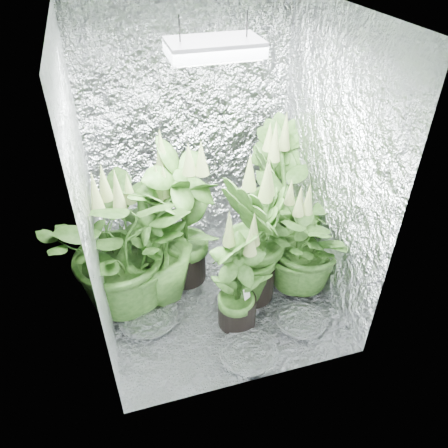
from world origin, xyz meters
TOP-DOWN VIEW (x-y plane):
  - ground at (0.00, 0.00)m, footprint 1.60×1.60m
  - walls at (0.00, 0.00)m, footprint 1.62×1.62m
  - ceiling at (0.00, 0.00)m, footprint 1.60×1.60m
  - grow_lamp at (0.00, 0.00)m, footprint 0.50×0.30m
  - plant_a at (-0.64, 0.10)m, footprint 1.09×1.09m
  - plant_b at (-0.19, 0.25)m, footprint 0.85×0.85m
  - plant_c at (0.64, 0.48)m, footprint 0.69×0.69m
  - plant_d at (-0.43, 0.13)m, footprint 0.77×0.77m
  - plant_e at (0.63, -0.10)m, footprint 0.89×0.89m
  - plant_f at (0.06, -0.32)m, footprint 0.60×0.60m
  - plant_g at (0.26, -0.08)m, footprint 0.69×0.69m
  - circulation_fan at (0.59, 0.63)m, footprint 0.19×0.31m
  - plant_label at (0.11, -0.34)m, footprint 0.06×0.05m

SIDE VIEW (x-z plane):
  - ground at x=0.00m, z-range 0.00..0.00m
  - circulation_fan at x=0.59m, z-range -0.03..0.34m
  - plant_label at x=0.11m, z-range 0.26..0.34m
  - plant_f at x=0.06m, z-range -0.05..0.88m
  - plant_e at x=0.63m, z-range -0.02..0.94m
  - plant_d at x=-0.43m, z-range -0.04..1.03m
  - plant_g at x=0.26m, z-range -0.05..1.11m
  - plant_c at x=0.64m, z-range -0.04..1.14m
  - plant_a at x=-0.64m, z-range -0.03..1.13m
  - plant_b at x=-0.19m, z-range -0.05..1.20m
  - walls at x=0.00m, z-range 0.00..2.00m
  - grow_lamp at x=0.00m, z-range 1.72..1.94m
  - ceiling at x=0.00m, z-range 2.00..2.00m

